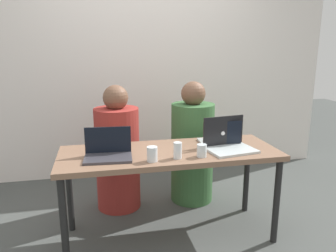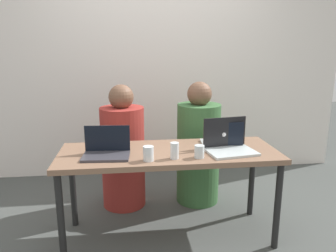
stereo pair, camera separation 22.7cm
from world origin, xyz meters
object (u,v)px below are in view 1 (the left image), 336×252
person_on_left (118,155)px  person_on_right (192,149)px  laptop_back_right (220,139)px  water_glass_center (178,151)px  laptop_front_right (229,143)px  laptop_front_left (108,152)px  water_glass_left (152,155)px  water_glass_right (202,151)px

person_on_left → person_on_right: (0.72, 0.00, 0.01)m
laptop_back_right → water_glass_center: 0.50m
laptop_front_right → person_on_right: bearing=88.2°
person_on_left → laptop_front_right: 1.08m
person_on_right → water_glass_center: size_ratio=10.03×
person_on_left → laptop_front_right: size_ratio=3.01×
laptop_front_left → person_on_right: bearing=43.0°
laptop_front_left → laptop_front_right: 0.91m
laptop_front_left → laptop_front_right: size_ratio=0.90×
laptop_front_left → laptop_front_right: laptop_front_right is taller
person_on_left → water_glass_center: bearing=116.7°
person_on_left → person_on_right: 0.72m
laptop_front_left → water_glass_left: bearing=-21.1°
laptop_back_right → person_on_right: bearing=-77.4°
laptop_front_right → water_glass_center: (-0.43, -0.11, -0.00)m
person_on_right → water_glass_right: 0.84m
water_glass_center → person_on_right: bearing=66.3°
laptop_front_left → water_glass_right: laptop_front_left is taller
water_glass_center → laptop_back_right: bearing=32.9°
laptop_front_left → laptop_back_right: 0.91m
laptop_back_right → laptop_front_left: bearing=13.9°
laptop_front_right → water_glass_left: bearing=-176.9°
laptop_back_right → water_glass_right: size_ratio=3.52×
person_on_left → water_glass_center: (0.38, -0.78, 0.25)m
person_on_right → water_glass_left: (-0.53, -0.80, 0.24)m
laptop_front_left → water_glass_center: 0.49m
water_glass_right → person_on_right: bearing=78.1°
laptop_back_right → laptop_front_right: 0.16m
person_on_right → laptop_back_right: size_ratio=3.64×
laptop_front_left → water_glass_center: size_ratio=2.95×
person_on_right → water_glass_center: 0.89m
person_on_right → laptop_back_right: 0.57m
person_on_right → laptop_front_right: size_ratio=3.05×
water_glass_center → laptop_front_right: bearing=14.7°
laptop_front_right → water_glass_left: size_ratio=3.70×
water_glass_center → water_glass_left: (-0.19, -0.02, -0.01)m
laptop_front_left → water_glass_right: (0.66, -0.12, -0.01)m
water_glass_right → laptop_front_right: bearing=24.7°
water_glass_left → water_glass_center: bearing=6.9°
laptop_front_left → laptop_back_right: size_ratio=1.07×
person_on_left → laptop_front_right: person_on_left is taller
laptop_back_right → water_glass_right: bearing=52.9°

